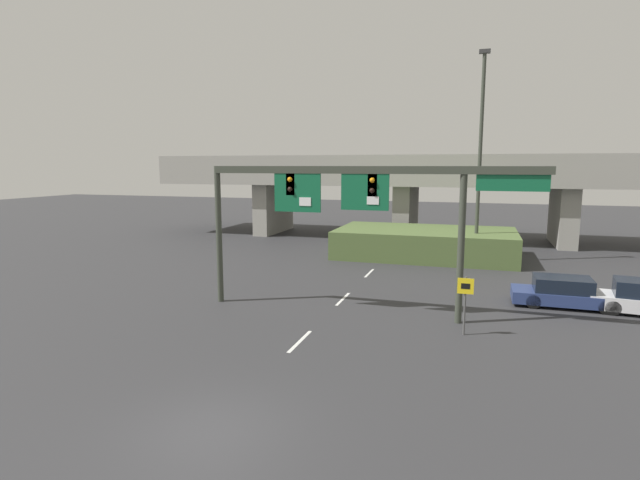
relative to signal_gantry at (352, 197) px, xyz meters
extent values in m
plane|color=#2D2D30|center=(-0.95, -10.53, -5.12)|extent=(160.00, 160.00, 0.00)
cube|color=silver|center=(-0.95, -4.03, -5.12)|extent=(0.14, 2.40, 0.01)
cube|color=silver|center=(-0.95, 2.14, -5.12)|extent=(0.14, 2.40, 0.01)
cube|color=silver|center=(-0.95, 8.31, -5.12)|extent=(0.14, 2.40, 0.01)
cube|color=silver|center=(-0.95, 14.48, -5.12)|extent=(0.14, 2.40, 0.01)
cylinder|color=#383D33|center=(-6.43, 0.02, -1.92)|extent=(0.28, 0.28, 6.40)
cylinder|color=#383D33|center=(4.52, 0.02, -1.92)|extent=(0.28, 0.28, 6.40)
cube|color=#383D33|center=(0.69, 0.02, 1.12)|extent=(14.24, 0.32, 0.32)
cube|color=black|center=(-2.78, 0.02, 0.49)|extent=(0.40, 0.28, 0.95)
sphere|color=orange|center=(-2.78, -0.15, 0.70)|extent=(0.22, 0.22, 0.22)
sphere|color=black|center=(-2.78, -0.15, 0.28)|extent=(0.22, 0.22, 0.22)
cube|color=black|center=(0.87, 0.02, 0.49)|extent=(0.40, 0.28, 0.95)
sphere|color=orange|center=(0.87, -0.15, 0.70)|extent=(0.22, 0.22, 0.22)
sphere|color=black|center=(0.87, -0.15, 0.28)|extent=(0.22, 0.22, 0.22)
cube|color=#115B38|center=(-2.46, -0.08, 0.13)|extent=(2.13, 0.08, 1.68)
cube|color=white|center=(-2.08, -0.13, -0.25)|extent=(0.53, 0.03, 0.37)
cube|color=#115B38|center=(0.55, -0.08, 0.20)|extent=(2.04, 0.08, 1.52)
cube|color=white|center=(0.91, -0.13, -0.14)|extent=(0.51, 0.03, 0.33)
cube|color=#115B38|center=(6.33, -0.04, 0.64)|extent=(2.69, 0.07, 0.64)
cylinder|color=#4C4C4C|center=(4.79, -1.46, -3.98)|extent=(0.08, 0.08, 2.28)
cube|color=yellow|center=(4.79, -1.50, -3.19)|extent=(0.60, 0.03, 0.60)
cube|color=black|center=(4.79, -1.52, -3.19)|extent=(0.33, 0.01, 0.21)
cylinder|color=#383D33|center=(5.10, 13.97, 1.61)|extent=(0.24, 0.24, 13.46)
cube|color=#333333|center=(5.10, 13.97, 8.46)|extent=(0.70, 0.36, 0.24)
cube|color=gray|center=(-0.95, 23.93, 0.43)|extent=(44.97, 8.46, 1.66)
cube|color=gray|center=(-0.95, 19.90, 1.71)|extent=(44.97, 0.40, 0.90)
cube|color=gray|center=(-13.69, 23.93, -2.76)|extent=(1.40, 6.77, 4.72)
cube|color=gray|center=(-0.95, 23.93, -2.76)|extent=(1.40, 6.77, 4.72)
cube|color=gray|center=(11.79, 23.93, -2.76)|extent=(1.40, 6.77, 4.72)
cube|color=#4C6033|center=(1.66, 14.98, -4.15)|extent=(12.29, 7.03, 1.94)
cube|color=navy|center=(9.17, 4.03, -4.69)|extent=(4.74, 1.93, 0.54)
cube|color=black|center=(8.98, 4.03, -4.09)|extent=(2.47, 1.72, 0.65)
cylinder|color=black|center=(10.64, 4.85, -4.80)|extent=(0.64, 0.22, 0.64)
cylinder|color=black|center=(10.63, 3.18, -4.80)|extent=(0.64, 0.22, 0.64)
cylinder|color=black|center=(7.71, 4.87, -4.80)|extent=(0.64, 0.22, 0.64)
cylinder|color=black|center=(7.70, 3.20, -4.80)|extent=(0.64, 0.22, 0.64)
cylinder|color=black|center=(11.09, 4.70, -4.80)|extent=(0.66, 0.30, 0.64)
cylinder|color=black|center=(10.89, 3.13, -4.80)|extent=(0.66, 0.30, 0.64)
camera|label=1|loc=(5.07, -20.63, 1.32)|focal=28.00mm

